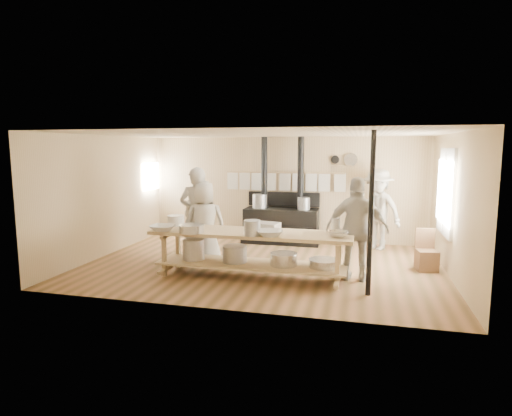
# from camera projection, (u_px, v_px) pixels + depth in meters

# --- Properties ---
(ground) EXTENTS (7.00, 7.00, 0.00)m
(ground) POSITION_uv_depth(u_px,v_px,m) (262.00, 265.00, 8.61)
(ground) COLOR brown
(ground) RESTS_ON ground
(room_shell) EXTENTS (7.00, 7.00, 7.00)m
(room_shell) POSITION_uv_depth(u_px,v_px,m) (262.00, 184.00, 8.38)
(room_shell) COLOR tan
(room_shell) RESTS_ON ground
(window_right) EXTENTS (0.09, 1.50, 1.65)m
(window_right) POSITION_uv_depth(u_px,v_px,m) (446.00, 192.00, 8.15)
(window_right) COLOR beige
(window_right) RESTS_ON ground
(left_opening) EXTENTS (0.00, 0.90, 0.90)m
(left_opening) POSITION_uv_depth(u_px,v_px,m) (151.00, 176.00, 11.13)
(left_opening) COLOR white
(left_opening) RESTS_ON ground
(stove) EXTENTS (1.90, 0.75, 2.60)m
(stove) POSITION_uv_depth(u_px,v_px,m) (281.00, 222.00, 10.57)
(stove) COLOR black
(stove) RESTS_ON ground
(towel_rail) EXTENTS (3.00, 0.04, 0.47)m
(towel_rail) POSITION_uv_depth(u_px,v_px,m) (284.00, 179.00, 10.70)
(towel_rail) COLOR tan
(towel_rail) RESTS_ON ground
(back_wall_shelf) EXTENTS (0.63, 0.14, 0.32)m
(back_wall_shelf) POSITION_uv_depth(u_px,v_px,m) (344.00, 162.00, 10.32)
(back_wall_shelf) COLOR tan
(back_wall_shelf) RESTS_ON ground
(prep_table) EXTENTS (3.60, 0.90, 0.85)m
(prep_table) POSITION_uv_depth(u_px,v_px,m) (250.00, 249.00, 7.67)
(prep_table) COLOR tan
(prep_table) RESTS_ON ground
(support_post) EXTENTS (0.08, 0.08, 2.60)m
(support_post) POSITION_uv_depth(u_px,v_px,m) (371.00, 215.00, 6.64)
(support_post) COLOR black
(support_post) RESTS_ON ground
(cook_far_left) EXTENTS (0.79, 0.60, 1.96)m
(cook_far_left) POSITION_uv_depth(u_px,v_px,m) (198.00, 216.00, 8.61)
(cook_far_left) COLOR #B5AEA0
(cook_far_left) RESTS_ON ground
(cook_left) EXTENTS (0.95, 0.83, 1.68)m
(cook_left) POSITION_uv_depth(u_px,v_px,m) (200.00, 218.00, 9.15)
(cook_left) COLOR #B5AEA0
(cook_left) RESTS_ON ground
(cook_center) EXTENTS (0.96, 0.80, 1.68)m
(cook_center) POSITION_uv_depth(u_px,v_px,m) (205.00, 223.00, 8.52)
(cook_center) COLOR #B5AEA0
(cook_center) RESTS_ON ground
(cook_right) EXTENTS (1.12, 0.56, 1.84)m
(cook_right) POSITION_uv_depth(u_px,v_px,m) (357.00, 229.00, 7.46)
(cook_right) COLOR #B5AEA0
(cook_right) RESTS_ON ground
(cook_by_window) EXTENTS (1.38, 1.26, 1.86)m
(cook_by_window) POSITION_uv_depth(u_px,v_px,m) (378.00, 209.00, 9.81)
(cook_by_window) COLOR #B5AEA0
(cook_by_window) RESTS_ON ground
(chair) EXTENTS (0.43, 0.43, 0.79)m
(chair) POSITION_uv_depth(u_px,v_px,m) (426.00, 258.00, 8.18)
(chair) COLOR brown
(chair) RESTS_ON ground
(bowl_white_a) EXTENTS (0.47, 0.47, 0.11)m
(bowl_white_a) POSITION_uv_depth(u_px,v_px,m) (163.00, 228.00, 7.67)
(bowl_white_a) COLOR white
(bowl_white_a) RESTS_ON prep_table
(bowl_steel_a) EXTENTS (0.41, 0.41, 0.09)m
(bowl_steel_a) POSITION_uv_depth(u_px,v_px,m) (193.00, 230.00, 7.53)
(bowl_steel_a) COLOR silver
(bowl_steel_a) RESTS_ON prep_table
(bowl_white_b) EXTENTS (0.52, 0.52, 0.11)m
(bowl_white_b) POSITION_uv_depth(u_px,v_px,m) (270.00, 233.00, 7.20)
(bowl_white_b) COLOR white
(bowl_white_b) RESTS_ON prep_table
(bowl_steel_b) EXTENTS (0.44, 0.44, 0.10)m
(bowl_steel_b) POSITION_uv_depth(u_px,v_px,m) (339.00, 234.00, 7.13)
(bowl_steel_b) COLOR silver
(bowl_steel_b) RESTS_ON prep_table
(roasting_pan) EXTENTS (0.56, 0.43, 0.11)m
(roasting_pan) POSITION_uv_depth(u_px,v_px,m) (265.00, 226.00, 7.89)
(roasting_pan) COLOR #B2B2B7
(roasting_pan) RESTS_ON prep_table
(mixing_bowl_large) EXTENTS (0.54, 0.54, 0.14)m
(mixing_bowl_large) POSITION_uv_depth(u_px,v_px,m) (191.00, 228.00, 7.54)
(mixing_bowl_large) COLOR silver
(mixing_bowl_large) RESTS_ON prep_table
(bucket_galv) EXTENTS (0.29, 0.29, 0.26)m
(bucket_galv) POSITION_uv_depth(u_px,v_px,m) (252.00, 228.00, 7.26)
(bucket_galv) COLOR gray
(bucket_galv) RESTS_ON prep_table
(deep_bowl_enamel) EXTENTS (0.41, 0.41, 0.20)m
(deep_bowl_enamel) POSITION_uv_depth(u_px,v_px,m) (176.00, 220.00, 8.21)
(deep_bowl_enamel) COLOR white
(deep_bowl_enamel) RESTS_ON prep_table
(pitcher) EXTENTS (0.18, 0.18, 0.25)m
(pitcher) POSITION_uv_depth(u_px,v_px,m) (335.00, 225.00, 7.57)
(pitcher) COLOR white
(pitcher) RESTS_ON prep_table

